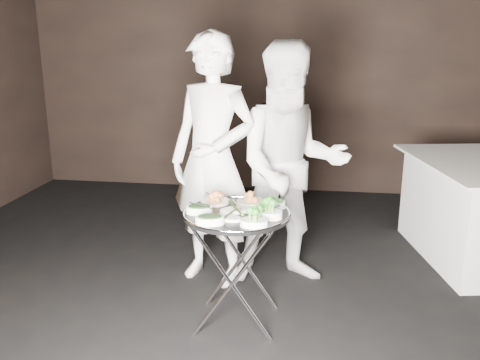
# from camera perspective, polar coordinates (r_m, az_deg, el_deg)

# --- Properties ---
(floor) EXTENTS (6.00, 7.00, 0.05)m
(floor) POSITION_cam_1_polar(r_m,az_deg,el_deg) (3.33, -1.64, -18.46)
(floor) COLOR black
(floor) RESTS_ON ground
(wall_back) EXTENTS (6.00, 0.05, 3.00)m
(wall_back) POSITION_cam_1_polar(r_m,az_deg,el_deg) (6.27, 3.98, 12.37)
(wall_back) COLOR black
(wall_back) RESTS_ON floor
(tray_stand) EXTENTS (0.52, 0.44, 0.76)m
(tray_stand) POSITION_cam_1_polar(r_m,az_deg,el_deg) (3.35, -0.38, -9.32)
(tray_stand) COLOR silver
(tray_stand) RESTS_ON floor
(serving_tray) EXTENTS (0.69, 0.69, 0.04)m
(serving_tray) POSITION_cam_1_polar(r_m,az_deg,el_deg) (3.23, -0.39, -3.82)
(serving_tray) COLOR black
(serving_tray) RESTS_ON tray_stand
(potato_plate_a) EXTENTS (0.21, 0.21, 0.07)m
(potato_plate_a) POSITION_cam_1_polar(r_m,az_deg,el_deg) (3.41, -2.85, -2.07)
(potato_plate_a) COLOR beige
(potato_plate_a) RESTS_ON serving_tray
(potato_plate_b) EXTENTS (0.19, 0.19, 0.07)m
(potato_plate_b) POSITION_cam_1_polar(r_m,az_deg,el_deg) (3.40, 1.19, -2.13)
(potato_plate_b) COLOR beige
(potato_plate_b) RESTS_ON serving_tray
(greens_bowl) EXTENTS (0.12, 0.12, 0.07)m
(greens_bowl) POSITION_cam_1_polar(r_m,az_deg,el_deg) (3.31, 4.12, -2.61)
(greens_bowl) COLOR white
(greens_bowl) RESTS_ON serving_tray
(asparagus_plate_a) EXTENTS (0.23, 0.19, 0.04)m
(asparagus_plate_a) POSITION_cam_1_polar(r_m,az_deg,el_deg) (3.23, -0.54, -3.29)
(asparagus_plate_a) COLOR white
(asparagus_plate_a) RESTS_ON serving_tray
(asparagus_plate_b) EXTENTS (0.21, 0.15, 0.04)m
(asparagus_plate_b) POSITION_cam_1_polar(r_m,az_deg,el_deg) (3.10, -1.45, -4.15)
(asparagus_plate_b) COLOR white
(asparagus_plate_b) RESTS_ON serving_tray
(spinach_bowl_a) EXTENTS (0.18, 0.13, 0.07)m
(spinach_bowl_a) POSITION_cam_1_polar(r_m,az_deg,el_deg) (3.21, -4.59, -3.21)
(spinach_bowl_a) COLOR white
(spinach_bowl_a) RESTS_ON serving_tray
(spinach_bowl_b) EXTENTS (0.19, 0.15, 0.07)m
(spinach_bowl_b) POSITION_cam_1_polar(r_m,az_deg,el_deg) (3.02, -3.41, -4.37)
(spinach_bowl_b) COLOR white
(spinach_bowl_b) RESTS_ON serving_tray
(broccoli_bowl_a) EXTENTS (0.21, 0.18, 0.07)m
(broccoli_bowl_a) POSITION_cam_1_polar(r_m,az_deg,el_deg) (3.13, 3.21, -3.64)
(broccoli_bowl_a) COLOR white
(broccoli_bowl_a) RESTS_ON serving_tray
(broccoli_bowl_b) EXTENTS (0.17, 0.13, 0.07)m
(broccoli_bowl_b) POSITION_cam_1_polar(r_m,az_deg,el_deg) (2.98, 1.59, -4.65)
(broccoli_bowl_b) COLOR white
(broccoli_bowl_b) RESTS_ON serving_tray
(serving_utensils) EXTENTS (0.58, 0.44, 0.01)m
(serving_utensils) POSITION_cam_1_polar(r_m,az_deg,el_deg) (3.27, 0.08, -2.43)
(serving_utensils) COLOR silver
(serving_utensils) RESTS_ON serving_tray
(waiter_left) EXTENTS (0.81, 0.66, 1.91)m
(waiter_left) POSITION_cam_1_polar(r_m,az_deg,el_deg) (3.82, -3.10, 2.13)
(waiter_left) COLOR silver
(waiter_left) RESTS_ON floor
(waiter_right) EXTENTS (1.03, 0.89, 1.84)m
(waiter_right) POSITION_cam_1_polar(r_m,az_deg,el_deg) (3.81, 5.71, 1.51)
(waiter_right) COLOR silver
(waiter_right) RESTS_ON floor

